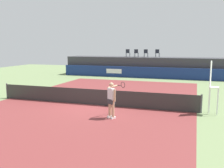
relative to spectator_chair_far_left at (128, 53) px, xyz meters
The scene contains 14 objects.
ground_plane 12.64m from the spectator_chair_far_left, 81.59° to the right, with size 48.00×48.00×0.00m, color #6B7F51.
court_inner 15.56m from the spectator_chair_far_left, 83.23° to the right, with size 12.00×22.00×0.00m, color maroon.
sponsor_wall 3.25m from the spectator_chair_far_left, 43.70° to the right, with size 18.00×0.22×1.20m.
spectator_platform 2.41m from the spectator_chair_far_left, ahead, with size 18.00×2.80×2.20m, color #38383D.
spectator_chair_far_left is the anchor object (origin of this frame).
spectator_chair_left 1.11m from the spectator_chair_far_left, 14.53° to the right, with size 0.45×0.45×0.89m.
spectator_chair_center 2.18m from the spectator_chair_far_left, ahead, with size 0.45×0.45×0.89m.
spectator_chair_right 3.40m from the spectator_chair_far_left, ahead, with size 0.44×0.44×0.89m.
umpire_chair 17.44m from the spectator_chair_far_left, 60.83° to the right, with size 0.51×0.51×2.76m.
tennis_net 15.48m from the spectator_chair_far_left, 83.23° to the right, with size 12.40×0.02×0.95m, color #2D2D2D.
net_post_near 15.99m from the spectator_chair_far_left, 106.11° to the right, with size 0.10×0.10×1.00m, color #4C4C51.
net_post_far 17.33m from the spectator_chair_far_left, 62.24° to the right, with size 0.10×0.10×1.00m, color #4C4C51.
tennis_player 18.06m from the spectator_chair_far_left, 77.67° to the right, with size 0.70×1.26×1.77m.
tennis_ball 13.93m from the spectator_chair_far_left, 79.62° to the right, with size 0.07×0.07×0.07m, color #D8EA33.
Camera 1 is at (5.86, -13.91, 3.54)m, focal length 41.06 mm.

